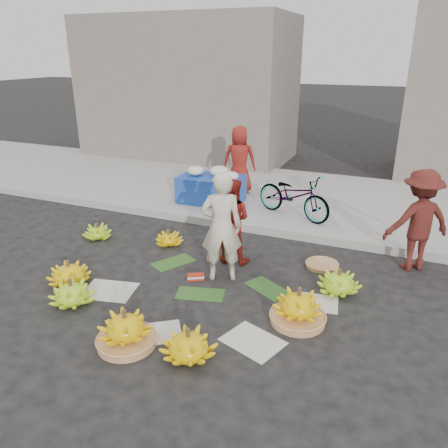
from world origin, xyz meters
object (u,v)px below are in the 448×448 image
at_px(banana_bunch_4, 298,308).
at_px(vendor_cream, 221,227).
at_px(flower_table, 212,187).
at_px(bicycle, 294,195).
at_px(banana_bunch_0, 69,274).

distance_m(banana_bunch_4, vendor_cream, 1.57).
xyz_separation_m(flower_table, bicycle, (1.79, -0.21, 0.11)).
distance_m(banana_bunch_0, banana_bunch_4, 3.21).
bearing_deg(bicycle, vendor_cream, -166.85).
distance_m(banana_bunch_4, bicycle, 3.37).
relative_size(banana_bunch_0, flower_table, 0.54).
bearing_deg(banana_bunch_4, flower_table, 128.11).
height_order(banana_bunch_0, bicycle, bicycle).
relative_size(banana_bunch_0, bicycle, 0.45).
relative_size(banana_bunch_4, vendor_cream, 0.42).
xyz_separation_m(vendor_cream, flower_table, (-1.41, 2.77, -0.36)).
bearing_deg(flower_table, bicycle, -8.85).
relative_size(vendor_cream, flower_table, 1.20).
height_order(banana_bunch_0, flower_table, flower_table).
xyz_separation_m(banana_bunch_4, vendor_cream, (-1.29, 0.67, 0.60)).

